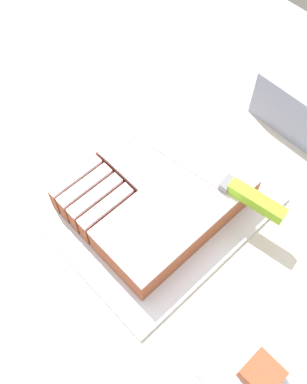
# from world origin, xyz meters

# --- Properties ---
(ground_plane) EXTENTS (8.00, 8.00, 0.00)m
(ground_plane) POSITION_xyz_m (0.00, 0.00, 0.00)
(ground_plane) COLOR #4C4742
(countertop) EXTENTS (1.40, 1.10, 0.91)m
(countertop) POSITION_xyz_m (0.00, 0.00, 0.45)
(countertop) COLOR beige
(countertop) RESTS_ON ground_plane
(cake_board) EXTENTS (0.33, 0.36, 0.01)m
(cake_board) POSITION_xyz_m (-0.03, -0.08, 0.91)
(cake_board) COLOR silver
(cake_board) RESTS_ON countertop
(cake) EXTENTS (0.24, 0.28, 0.06)m
(cake) POSITION_xyz_m (-0.03, -0.07, 0.95)
(cake) COLOR #994C2D
(cake) RESTS_ON cake_board
(knife) EXTENTS (0.30, 0.07, 0.02)m
(knife) POSITION_xyz_m (0.07, 0.01, 0.99)
(knife) COLOR silver
(knife) RESTS_ON cake
(paper_napkin) EXTENTS (0.14, 0.14, 0.01)m
(paper_napkin) POSITION_xyz_m (0.29, -0.16, 0.91)
(paper_napkin) COLOR white
(paper_napkin) RESTS_ON countertop
(brownie) EXTENTS (0.05, 0.05, 0.03)m
(brownie) POSITION_xyz_m (0.29, -0.16, 0.93)
(brownie) COLOR #994C2D
(brownie) RESTS_ON paper_napkin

